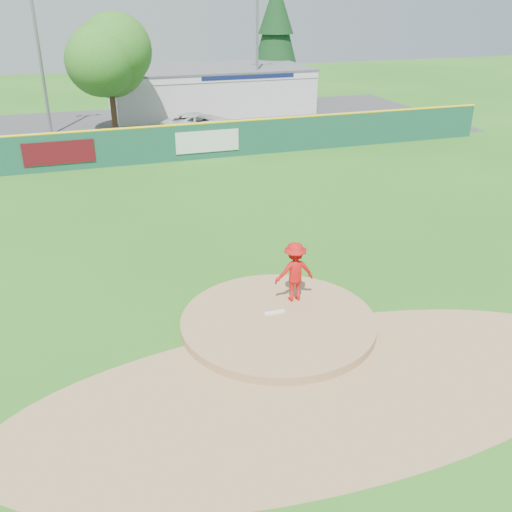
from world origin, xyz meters
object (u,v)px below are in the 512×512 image
object	(u,v)px
light_pole_left	(37,37)
pool_building_grp	(209,89)
deciduous_tree	(109,64)
pitcher	(295,272)
light_pole_right	(257,38)
conifer_tree	(276,31)
van	(199,123)

from	to	relation	value
light_pole_left	pool_building_grp	bearing A→B (deg)	22.60
light_pole_left	deciduous_tree	bearing A→B (deg)	-26.57
pitcher	deciduous_tree	size ratio (longest dim) A/B	0.25
pitcher	light_pole_left	distance (m)	27.42
pool_building_grp	deciduous_tree	world-z (taller)	deciduous_tree
pitcher	deciduous_tree	xyz separation A→B (m)	(-2.83, 24.11, 3.39)
deciduous_tree	light_pole_right	distance (m)	11.75
deciduous_tree	conifer_tree	world-z (taller)	conifer_tree
van	light_pole_left	bearing A→B (deg)	49.66
pitcher	pool_building_grp	size ratio (longest dim) A/B	0.12
pitcher	light_pole_right	xyz separation A→B (m)	(8.17, 28.11, 4.38)
deciduous_tree	light_pole_left	bearing A→B (deg)	153.43
pitcher	pool_building_grp	distance (m)	31.53
deciduous_tree	light_pole_right	world-z (taller)	light_pole_right
pitcher	light_pole_right	world-z (taller)	light_pole_right
van	conifer_tree	distance (m)	15.94
van	pool_building_grp	distance (m)	8.23
deciduous_tree	conifer_tree	size ratio (longest dim) A/B	0.77
conifer_tree	light_pole_right	size ratio (longest dim) A/B	0.95
pool_building_grp	deciduous_tree	size ratio (longest dim) A/B	2.07
pitcher	light_pole_right	distance (m)	29.60
deciduous_tree	van	bearing A→B (deg)	-7.92
pitcher	light_pole_left	bearing A→B (deg)	-74.47
deciduous_tree	conifer_tree	xyz separation A→B (m)	(15.00, 11.00, 0.99)
light_pole_left	pitcher	bearing A→B (deg)	-75.35
van	light_pole_right	xyz separation A→B (m)	(5.64, 4.75, 4.83)
light_pole_right	light_pole_left	bearing A→B (deg)	-172.41
pitcher	van	bearing A→B (deg)	-95.32
pitcher	van	world-z (taller)	pitcher
conifer_tree	light_pole_right	distance (m)	8.06
pool_building_grp	van	bearing A→B (deg)	-108.83
van	pool_building_grp	size ratio (longest dim) A/B	0.33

